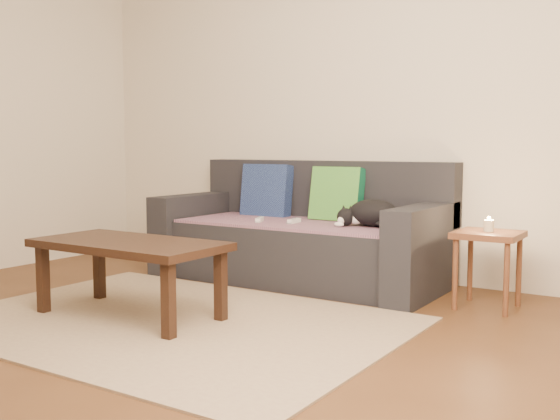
{
  "coord_description": "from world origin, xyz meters",
  "views": [
    {
      "loc": [
        2.45,
        -2.5,
        0.98
      ],
      "look_at": [
        0.05,
        1.2,
        0.55
      ],
      "focal_mm": 42.0,
      "sensor_mm": 36.0,
      "label": 1
    }
  ],
  "objects_px": {
    "coffee_table": "(129,250)",
    "side_table": "(488,245)",
    "sofa": "(302,238)",
    "wii_remote_a": "(260,220)",
    "cat": "(371,213)",
    "wii_remote_b": "(294,221)"
  },
  "relations": [
    {
      "from": "wii_remote_a",
      "to": "cat",
      "type": "bearing_deg",
      "value": -100.89
    },
    {
      "from": "side_table",
      "to": "wii_remote_a",
      "type": "bearing_deg",
      "value": -175.98
    },
    {
      "from": "coffee_table",
      "to": "sofa",
      "type": "bearing_deg",
      "value": 79.55
    },
    {
      "from": "cat",
      "to": "wii_remote_b",
      "type": "relative_size",
      "value": 2.85
    },
    {
      "from": "cat",
      "to": "wii_remote_a",
      "type": "height_order",
      "value": "cat"
    },
    {
      "from": "cat",
      "to": "wii_remote_b",
      "type": "distance_m",
      "value": 0.56
    },
    {
      "from": "wii_remote_a",
      "to": "coffee_table",
      "type": "xyz_separation_m",
      "value": [
        -0.05,
        -1.23,
        -0.06
      ]
    },
    {
      "from": "sofa",
      "to": "coffee_table",
      "type": "distance_m",
      "value": 1.49
    },
    {
      "from": "sofa",
      "to": "cat",
      "type": "xyz_separation_m",
      "value": [
        0.57,
        -0.05,
        0.22
      ]
    },
    {
      "from": "wii_remote_a",
      "to": "wii_remote_b",
      "type": "distance_m",
      "value": 0.26
    },
    {
      "from": "sofa",
      "to": "cat",
      "type": "distance_m",
      "value": 0.62
    },
    {
      "from": "sofa",
      "to": "side_table",
      "type": "bearing_deg",
      "value": -4.72
    },
    {
      "from": "sofa",
      "to": "wii_remote_b",
      "type": "distance_m",
      "value": 0.22
    },
    {
      "from": "sofa",
      "to": "wii_remote_a",
      "type": "xyz_separation_m",
      "value": [
        -0.22,
        -0.23,
        0.15
      ]
    },
    {
      "from": "side_table",
      "to": "sofa",
      "type": "bearing_deg",
      "value": 175.28
    },
    {
      "from": "sofa",
      "to": "wii_remote_a",
      "type": "distance_m",
      "value": 0.35
    },
    {
      "from": "wii_remote_b",
      "to": "cat",
      "type": "bearing_deg",
      "value": -82.8
    },
    {
      "from": "wii_remote_b",
      "to": "side_table",
      "type": "xyz_separation_m",
      "value": [
        1.35,
        0.05,
        -0.07
      ]
    },
    {
      "from": "coffee_table",
      "to": "side_table",
      "type": "bearing_deg",
      "value": 39.18
    },
    {
      "from": "cat",
      "to": "side_table",
      "type": "xyz_separation_m",
      "value": [
        0.81,
        -0.06,
        -0.14
      ]
    },
    {
      "from": "sofa",
      "to": "side_table",
      "type": "distance_m",
      "value": 1.39
    },
    {
      "from": "wii_remote_a",
      "to": "side_table",
      "type": "height_order",
      "value": "wii_remote_a"
    }
  ]
}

